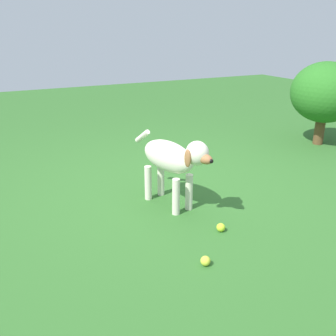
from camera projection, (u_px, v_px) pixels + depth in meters
ground at (171, 190)px, 3.54m from camera, size 14.00×14.00×0.00m
dog at (172, 159)px, 3.08m from camera, size 0.95×0.36×0.65m
tennis_ball_0 at (205, 261)px, 2.41m from camera, size 0.07×0.07×0.07m
tennis_ball_1 at (221, 227)px, 2.82m from camera, size 0.07×0.07×0.07m
shrub_near at (325, 93)px, 4.72m from camera, size 0.90×0.81×1.07m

